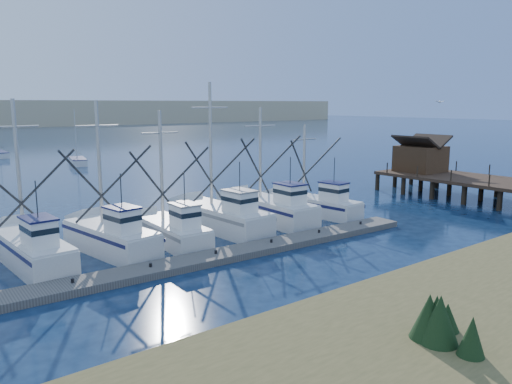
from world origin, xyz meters
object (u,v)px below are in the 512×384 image
at_px(floating_dock, 216,257).
at_px(sailboat_far, 0,154).
at_px(timber_pier, 452,170).
at_px(sailboat_near, 78,161).

bearing_deg(floating_dock, sailboat_far, 90.23).
distance_m(floating_dock, timber_pier, 29.35).
height_order(floating_dock, sailboat_near, sailboat_near).
relative_size(sailboat_near, sailboat_far, 1.00).
xyz_separation_m(timber_pier, sailboat_far, (-27.35, 65.23, -2.07)).
height_order(floating_dock, sailboat_far, sailboat_far).
bearing_deg(sailboat_far, sailboat_near, -69.50).
distance_m(timber_pier, sailboat_near, 51.24).
relative_size(floating_dock, sailboat_near, 3.65).
height_order(timber_pier, sailboat_far, sailboat_far).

